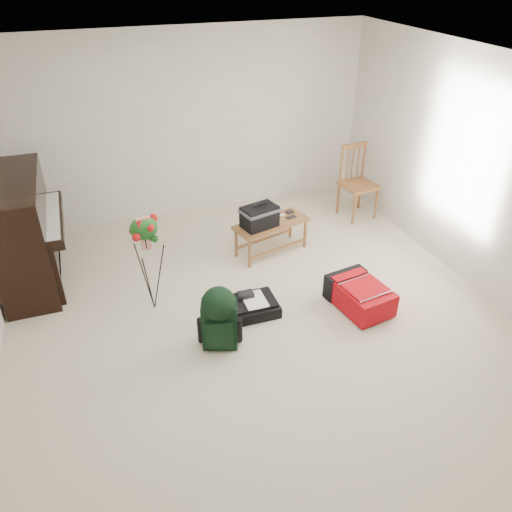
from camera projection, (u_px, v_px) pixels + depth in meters
name	position (u px, v px, depth m)	size (l,w,h in m)	color
floor	(259.00, 320.00, 5.20)	(5.00, 5.50, 0.01)	beige
ceiling	(261.00, 70.00, 3.87)	(5.00, 5.50, 0.01)	white
wall_back	(190.00, 125.00, 6.72)	(5.00, 0.04, 2.50)	silver
wall_right	(482.00, 177.00, 5.25)	(0.04, 5.50, 2.50)	silver
piano	(25.00, 234.00, 5.53)	(0.71, 1.50, 1.25)	black
bench	(262.00, 217.00, 6.05)	(1.00, 0.60, 0.72)	#956231
dining_chair	(358.00, 183.00, 6.96)	(0.49, 0.49, 1.02)	#956231
red_suitcase	(358.00, 293.00, 5.35)	(0.56, 0.75, 0.29)	red
black_duffel	(252.00, 306.00, 5.28)	(0.53, 0.43, 0.22)	black
green_backpack	(219.00, 315.00, 4.69)	(0.38, 0.35, 0.66)	black
flower_stand	(149.00, 265.00, 5.09)	(0.39, 0.39, 1.13)	black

